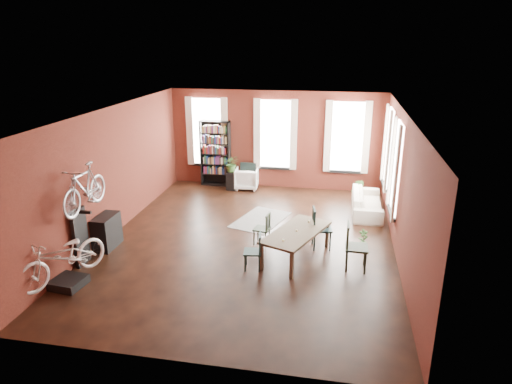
% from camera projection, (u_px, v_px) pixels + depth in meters
% --- Properties ---
extents(room, '(9.00, 9.04, 3.22)m').
position_uv_depth(room, '(263.00, 152.00, 11.13)').
color(room, black).
rests_on(room, ground).
extents(dining_table, '(1.54, 2.12, 0.66)m').
position_uv_depth(dining_table, '(296.00, 245.00, 10.38)').
color(dining_table, brown).
rests_on(dining_table, ground).
extents(dining_chair_a, '(0.42, 0.42, 0.82)m').
position_uv_depth(dining_chair_a, '(253.00, 252.00, 9.85)').
color(dining_chair_a, '#193736').
rests_on(dining_chair_a, ground).
extents(dining_chair_b, '(0.42, 0.42, 0.79)m').
position_uv_depth(dining_chair_b, '(262.00, 229.00, 11.07)').
color(dining_chair_b, black).
rests_on(dining_chair_b, ground).
extents(dining_chair_c, '(0.48, 0.48, 1.04)m').
position_uv_depth(dining_chair_c, '(357.00, 247.00, 9.82)').
color(dining_chair_c, black).
rests_on(dining_chair_c, ground).
extents(dining_chair_d, '(0.53, 0.53, 1.00)m').
position_uv_depth(dining_chair_d, '(322.00, 228.00, 10.83)').
color(dining_chair_d, '#162F32').
rests_on(dining_chair_d, ground).
extents(bookshelf, '(1.00, 0.32, 2.20)m').
position_uv_depth(bookshelf, '(216.00, 153.00, 15.28)').
color(bookshelf, black).
rests_on(bookshelf, ground).
extents(white_armchair, '(0.80, 0.75, 0.76)m').
position_uv_depth(white_armchair, '(247.00, 177.00, 15.13)').
color(white_armchair, white).
rests_on(white_armchair, ground).
extents(cream_sofa, '(0.61, 2.08, 0.81)m').
position_uv_depth(cream_sofa, '(367.00, 199.00, 13.06)').
color(cream_sofa, beige).
rests_on(cream_sofa, ground).
extents(striped_rug, '(1.59, 2.02, 0.01)m').
position_uv_depth(striped_rug, '(261.00, 220.00, 12.63)').
color(striped_rug, black).
rests_on(striped_rug, ground).
extents(bike_trainer, '(0.66, 0.66, 0.17)m').
position_uv_depth(bike_trainer, '(69.00, 282.00, 9.25)').
color(bike_trainer, black).
rests_on(bike_trainer, ground).
extents(bike_wall_rack, '(0.16, 0.60, 1.30)m').
position_uv_depth(bike_wall_rack, '(80.00, 237.00, 10.00)').
color(bike_wall_rack, black).
rests_on(bike_wall_rack, ground).
extents(console_table, '(0.40, 0.80, 0.80)m').
position_uv_depth(console_table, '(107.00, 232.00, 10.89)').
color(console_table, black).
rests_on(console_table, ground).
extents(plant_stand, '(0.34, 0.34, 0.61)m').
position_uv_depth(plant_stand, '(232.00, 181.00, 15.04)').
color(plant_stand, black).
rests_on(plant_stand, ground).
extents(plant_by_sofa, '(0.55, 0.74, 0.30)m').
position_uv_depth(plant_by_sofa, '(357.00, 195.00, 14.17)').
color(plant_by_sofa, '#2D5722').
rests_on(plant_by_sofa, ground).
extents(plant_small, '(0.37, 0.48, 0.16)m').
position_uv_depth(plant_small, '(363.00, 243.00, 11.03)').
color(plant_small, '#316227').
rests_on(plant_small, ground).
extents(bicycle_floor, '(1.02, 1.20, 1.93)m').
position_uv_depth(bicycle_floor, '(60.00, 236.00, 8.88)').
color(bicycle_floor, silver).
rests_on(bicycle_floor, bike_trainer).
extents(bicycle_hung, '(0.47, 1.00, 1.66)m').
position_uv_depth(bicycle_hung, '(83.00, 173.00, 9.47)').
color(bicycle_hung, '#A5A8AD').
rests_on(bicycle_hung, bike_wall_rack).
extents(plant_on_stand, '(0.59, 0.63, 0.44)m').
position_uv_depth(plant_on_stand, '(232.00, 165.00, 14.90)').
color(plant_on_stand, '#305723').
rests_on(plant_on_stand, plant_stand).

